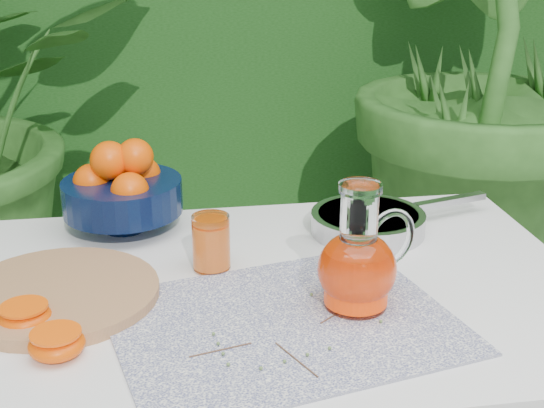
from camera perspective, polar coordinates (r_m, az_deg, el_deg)
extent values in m
imported|color=#2B581E|center=(2.48, 14.77, 10.99)|extent=(2.00, 2.00, 1.79)
cube|color=white|center=(1.21, 0.15, -6.97)|extent=(1.00, 0.70, 0.04)
cylinder|color=white|center=(1.68, -17.53, -14.41)|extent=(0.04, 0.04, 0.71)
cylinder|color=white|center=(1.77, 13.39, -11.96)|extent=(0.04, 0.04, 0.71)
cube|color=#0E134F|center=(1.09, 0.87, -8.95)|extent=(0.54, 0.46, 0.00)
cylinder|color=#A9734C|center=(1.20, -15.80, -6.55)|extent=(0.35, 0.35, 0.02)
cylinder|color=black|center=(1.43, -11.06, -1.21)|extent=(0.10, 0.10, 0.03)
cylinder|color=black|center=(1.41, -11.19, 0.59)|extent=(0.27, 0.27, 0.06)
sphere|color=#FF5202|center=(1.42, -13.42, 1.61)|extent=(0.09, 0.09, 0.07)
sphere|color=#FF5202|center=(1.44, -9.72, 2.20)|extent=(0.09, 0.09, 0.07)
sphere|color=#FF5202|center=(1.36, -10.65, 0.94)|extent=(0.09, 0.09, 0.07)
sphere|color=#FF5202|center=(1.46, -11.89, 2.25)|extent=(0.09, 0.09, 0.07)
sphere|color=#FF5202|center=(1.39, -12.13, 3.24)|extent=(0.09, 0.09, 0.07)
sphere|color=#FF5202|center=(1.39, -10.26, 3.53)|extent=(0.08, 0.08, 0.07)
cylinder|color=white|center=(1.14, 6.30, -7.42)|extent=(0.12, 0.12, 0.01)
ellipsoid|color=white|center=(1.12, 6.41, -4.87)|extent=(0.15, 0.15, 0.11)
cylinder|color=white|center=(1.08, 6.59, -0.78)|extent=(0.07, 0.07, 0.08)
cylinder|color=white|center=(1.07, 6.68, 1.23)|extent=(0.08, 0.08, 0.01)
torus|color=white|center=(1.14, 8.88, -2.54)|extent=(0.09, 0.05, 0.09)
cylinder|color=#ED3705|center=(1.12, 6.39, -5.42)|extent=(0.12, 0.12, 0.08)
cylinder|color=white|center=(1.24, -4.61, -2.86)|extent=(0.07, 0.07, 0.09)
cylinder|color=orange|center=(1.24, -4.60, -3.17)|extent=(0.06, 0.06, 0.07)
cylinder|color=#F95507|center=(1.23, -4.65, -1.54)|extent=(0.06, 0.06, 0.00)
cylinder|color=#AFAFB3|center=(1.40, 7.23, -1.41)|extent=(0.26, 0.26, 0.04)
cylinder|color=#BBBABF|center=(1.39, 7.26, -0.81)|extent=(0.23, 0.23, 0.01)
cube|color=#AFAFB3|center=(1.49, 13.26, 0.23)|extent=(0.16, 0.06, 0.01)
ellipsoid|color=#FF5202|center=(1.06, -15.90, -10.13)|extent=(0.10, 0.10, 0.04)
cylinder|color=#F95507|center=(1.05, -15.99, -9.34)|extent=(0.09, 0.09, 0.00)
ellipsoid|color=#FF5202|center=(1.13, -18.11, -8.13)|extent=(0.10, 0.10, 0.04)
cylinder|color=#F95507|center=(1.12, -18.20, -7.37)|extent=(0.09, 0.09, 0.00)
ellipsoid|color=#FF5202|center=(1.19, 7.19, -5.66)|extent=(0.10, 0.10, 0.04)
cylinder|color=#F95507|center=(1.18, 7.23, -4.93)|extent=(0.09, 0.09, 0.00)
cylinder|color=brown|center=(1.01, 1.83, -11.61)|extent=(0.04, 0.09, 0.00)
sphere|color=#58763D|center=(0.99, -0.84, -12.25)|extent=(0.01, 0.01, 0.00)
sphere|color=#58763D|center=(1.00, 0.95, -11.75)|extent=(0.01, 0.01, 0.00)
sphere|color=#58763D|center=(1.01, 2.69, -11.25)|extent=(0.01, 0.01, 0.00)
sphere|color=#58763D|center=(1.03, 4.37, -10.76)|extent=(0.01, 0.01, 0.00)
cylinder|color=brown|center=(1.13, 5.51, -7.85)|extent=(0.09, 0.07, 0.00)
sphere|color=#58763D|center=(1.16, 2.98, -6.81)|extent=(0.01, 0.01, 0.00)
sphere|color=#58763D|center=(1.14, 4.65, -7.43)|extent=(0.01, 0.01, 0.00)
sphere|color=#58763D|center=(1.12, 6.39, -8.07)|extent=(0.01, 0.01, 0.00)
sphere|color=#58763D|center=(1.10, 8.20, -8.73)|extent=(0.01, 0.01, 0.00)
cylinder|color=brown|center=(1.03, -3.89, -10.90)|extent=(0.09, 0.02, 0.00)
sphere|color=#58763D|center=(1.00, -3.31, -11.95)|extent=(0.01, 0.01, 0.00)
sphere|color=#58763D|center=(1.02, -3.70, -11.17)|extent=(0.01, 0.01, 0.00)
sphere|color=#58763D|center=(1.04, -4.07, -10.43)|extent=(0.01, 0.01, 0.00)
sphere|color=#58763D|center=(1.06, -4.43, -9.71)|extent=(0.01, 0.01, 0.00)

